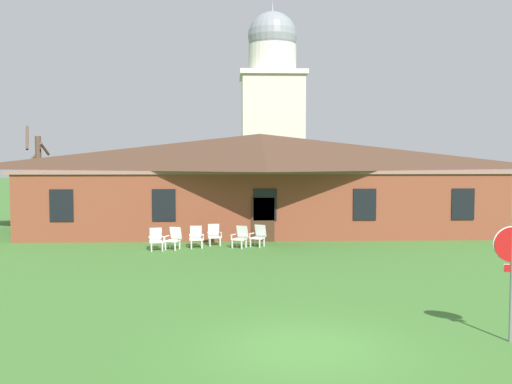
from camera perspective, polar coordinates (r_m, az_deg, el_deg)
ground_plane at (r=12.73m, az=4.80°, el=-15.03°), size 200.00×200.00×0.00m
brick_building at (r=32.40m, az=0.40°, el=1.14°), size 24.72×10.40×5.30m
dome_tower at (r=46.83m, az=1.60°, el=7.60°), size 5.18×5.18×16.38m
stop_sign at (r=13.82m, az=23.84°, el=-6.13°), size 0.79×0.19×2.54m
lawn_chair_by_porch at (r=25.45m, az=-9.78°, el=-4.54°), size 0.73×0.78×0.96m
lawn_chair_near_door at (r=25.59m, az=-8.06°, el=-4.48°), size 0.77×0.82×0.96m
lawn_chair_left_end at (r=25.93m, az=-5.89°, el=-4.36°), size 0.69×0.73×0.96m
lawn_chair_middle at (r=26.59m, az=-4.14°, el=-4.15°), size 0.71×0.75×0.96m
lawn_chair_right_end at (r=25.81m, az=-1.53°, el=-4.38°), size 0.81×0.85×0.96m
lawn_chair_far_side at (r=26.17m, az=0.26°, el=-4.27°), size 0.83×0.86×0.96m
bare_tree_beside_building at (r=38.17m, az=-20.60°, el=1.63°), size 1.48×1.64×5.95m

